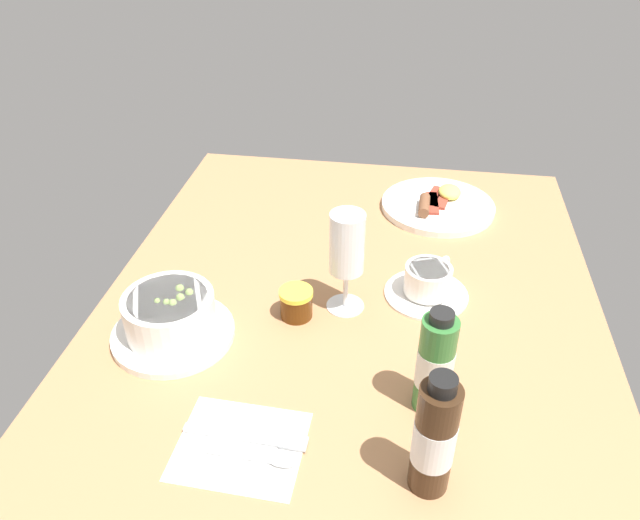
# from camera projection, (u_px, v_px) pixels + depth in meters

# --- Properties ---
(ground_plane) EXTENTS (1.10, 0.84, 0.03)m
(ground_plane) POSITION_uv_depth(u_px,v_px,m) (349.00, 313.00, 1.04)
(ground_plane) COLOR #A8754C
(porridge_bowl) EXTENTS (0.19, 0.19, 0.09)m
(porridge_bowl) POSITION_uv_depth(u_px,v_px,m) (171.00, 317.00, 0.94)
(porridge_bowl) COLOR white
(porridge_bowl) RESTS_ON ground_plane
(cutlery_setting) EXTENTS (0.15, 0.17, 0.01)m
(cutlery_setting) POSITION_uv_depth(u_px,v_px,m) (244.00, 446.00, 0.79)
(cutlery_setting) COLOR white
(cutlery_setting) RESTS_ON ground_plane
(coffee_cup) EXTENTS (0.14, 0.14, 0.06)m
(coffee_cup) POSITION_uv_depth(u_px,v_px,m) (428.00, 283.00, 1.04)
(coffee_cup) COLOR white
(coffee_cup) RESTS_ON ground_plane
(wine_glass) EXTENTS (0.06, 0.06, 0.18)m
(wine_glass) POSITION_uv_depth(u_px,v_px,m) (347.00, 247.00, 0.96)
(wine_glass) COLOR white
(wine_glass) RESTS_ON ground_plane
(jam_jar) EXTENTS (0.06, 0.06, 0.05)m
(jam_jar) POSITION_uv_depth(u_px,v_px,m) (296.00, 303.00, 0.99)
(jam_jar) COLOR #51290B
(jam_jar) RESTS_ON ground_plane
(sauce_bottle_green) EXTENTS (0.05, 0.05, 0.16)m
(sauce_bottle_green) POSITION_uv_depth(u_px,v_px,m) (435.00, 364.00, 0.81)
(sauce_bottle_green) COLOR #337233
(sauce_bottle_green) RESTS_ON ground_plane
(sauce_bottle_brown) EXTENTS (0.05, 0.05, 0.18)m
(sauce_bottle_brown) POSITION_uv_depth(u_px,v_px,m) (434.00, 438.00, 0.70)
(sauce_bottle_brown) COLOR #382314
(sauce_bottle_brown) RESTS_ON ground_plane
(breakfast_plate) EXTENTS (0.24, 0.24, 0.04)m
(breakfast_plate) POSITION_uv_depth(u_px,v_px,m) (438.00, 205.00, 1.29)
(breakfast_plate) COLOR white
(breakfast_plate) RESTS_ON ground_plane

